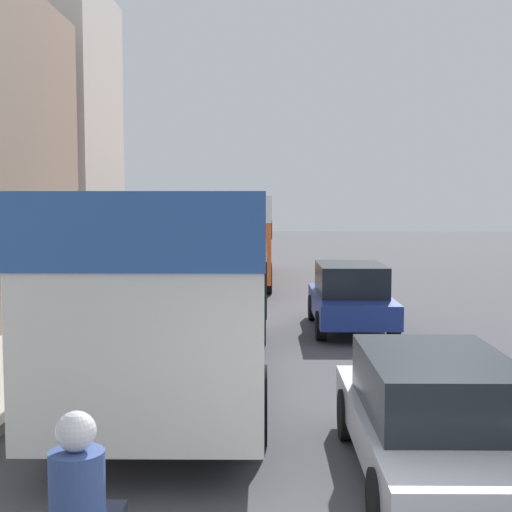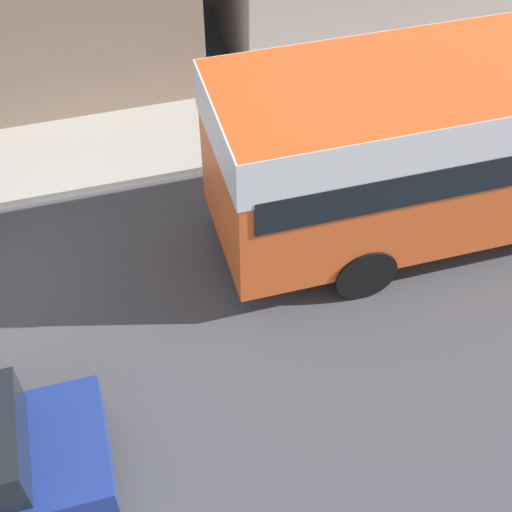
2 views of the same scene
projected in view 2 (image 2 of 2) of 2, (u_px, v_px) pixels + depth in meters
The scene contains 0 objects.
Camera 2 is at (6.13, 14.62, 8.68)m, focal length 50.00 mm.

